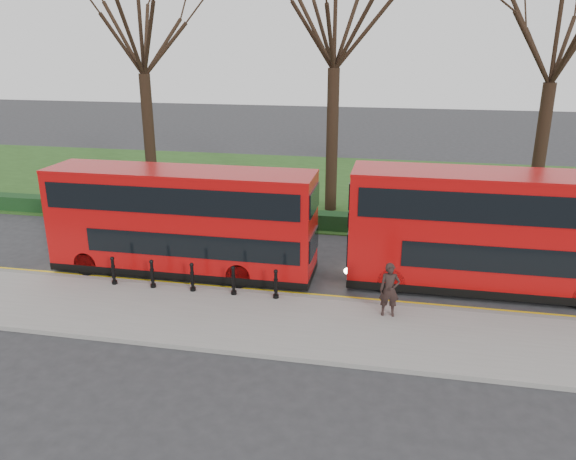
% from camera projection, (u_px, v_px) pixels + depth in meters
% --- Properties ---
extents(ground, '(120.00, 120.00, 0.00)m').
position_uv_depth(ground, '(243.00, 282.00, 20.83)').
color(ground, '#28282B').
rests_on(ground, ground).
extents(pavement, '(60.00, 4.00, 0.15)m').
position_uv_depth(pavement, '(218.00, 318.00, 18.02)').
color(pavement, gray).
rests_on(pavement, ground).
extents(kerb, '(60.00, 0.25, 0.16)m').
position_uv_depth(kerb, '(235.00, 292.00, 19.88)').
color(kerb, slate).
rests_on(kerb, ground).
extents(grass_verge, '(60.00, 18.00, 0.06)m').
position_uv_depth(grass_verge, '(308.00, 185.00, 34.76)').
color(grass_verge, '#234517').
rests_on(grass_verge, ground).
extents(hedge, '(60.00, 0.90, 0.80)m').
position_uv_depth(hedge, '(281.00, 219.00, 27.02)').
color(hedge, black).
rests_on(hedge, ground).
extents(yellow_line_outer, '(60.00, 0.10, 0.01)m').
position_uv_depth(yellow_line_outer, '(238.00, 290.00, 20.18)').
color(yellow_line_outer, yellow).
rests_on(yellow_line_outer, ground).
extents(yellow_line_inner, '(60.00, 0.10, 0.01)m').
position_uv_depth(yellow_line_inner, '(239.00, 288.00, 20.36)').
color(yellow_line_inner, yellow).
rests_on(yellow_line_inner, ground).
extents(tree_left, '(8.04, 8.04, 12.56)m').
position_uv_depth(tree_left, '(141.00, 28.00, 28.70)').
color(tree_left, black).
rests_on(tree_left, ground).
extents(tree_mid, '(8.47, 8.47, 13.23)m').
position_uv_depth(tree_mid, '(335.00, 16.00, 26.68)').
color(tree_mid, black).
rests_on(tree_mid, ground).
extents(tree_right, '(7.81, 7.81, 12.21)m').
position_uv_depth(tree_right, '(557.00, 32.00, 25.06)').
color(tree_right, black).
rests_on(tree_right, ground).
extents(bollard_row, '(6.15, 0.15, 1.00)m').
position_uv_depth(bollard_row, '(192.00, 278.00, 19.63)').
color(bollard_row, black).
rests_on(bollard_row, pavement).
extents(bus_lead, '(10.11, 2.32, 4.02)m').
position_uv_depth(bus_lead, '(182.00, 222.00, 21.18)').
color(bus_lead, '#A80A0A').
rests_on(bus_lead, ground).
extents(bus_rear, '(10.73, 2.47, 4.27)m').
position_uv_depth(bus_rear, '(505.00, 233.00, 19.53)').
color(bus_rear, '#A80A0A').
rests_on(bus_rear, ground).
extents(pedestrian, '(0.68, 0.48, 1.76)m').
position_uv_depth(pedestrian, '(389.00, 290.00, 17.75)').
color(pedestrian, black).
rests_on(pedestrian, pavement).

